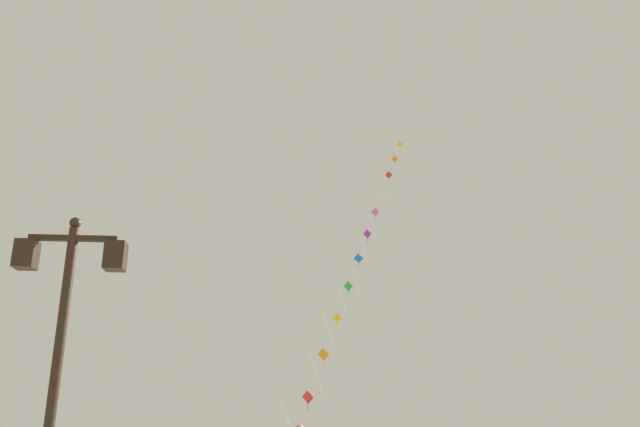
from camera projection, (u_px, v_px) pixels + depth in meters
name	position (u px, v px, depth m)	size (l,w,h in m)	color
twin_lantern_lamp_post	(64.00, 312.00, 8.70)	(1.50, 0.28, 4.47)	black
kite_train	(363.00, 247.00, 27.89)	(7.20, 14.52, 17.50)	brown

